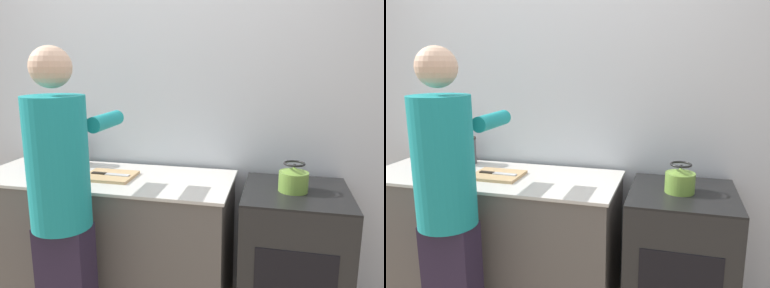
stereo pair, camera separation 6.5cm
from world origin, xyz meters
TOP-DOWN VIEW (x-y plane):
  - wall_back at (0.00, 0.66)m, footprint 8.00×0.05m
  - counter at (-0.33, 0.30)m, footprint 1.60×0.62m
  - oven at (0.83, 0.30)m, footprint 0.58×0.60m
  - person at (-0.33, -0.19)m, footprint 0.34×0.58m
  - cutting_board at (-0.28, 0.27)m, footprint 0.30×0.24m
  - knife at (-0.29, 0.27)m, footprint 0.25×0.04m
  - kettle at (0.81, 0.29)m, footprint 0.16×0.16m
  - bowl_prep at (-0.83, 0.34)m, footprint 0.16×0.16m
  - canister_jar at (-0.63, 0.50)m, footprint 0.13×0.13m

SIDE VIEW (x-z plane):
  - oven at x=0.83m, z-range 0.00..0.90m
  - counter at x=-0.33m, z-range 0.00..0.91m
  - cutting_board at x=-0.28m, z-range 0.91..0.92m
  - person at x=-0.33m, z-range 0.08..1.76m
  - knife at x=-0.29m, z-range 0.92..0.93m
  - bowl_prep at x=-0.83m, z-range 0.91..0.99m
  - kettle at x=0.81m, z-range 0.89..1.05m
  - canister_jar at x=-0.63m, z-range 0.91..1.09m
  - wall_back at x=0.00m, z-range 0.00..2.60m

